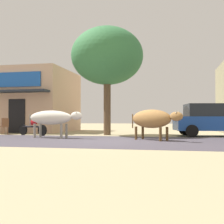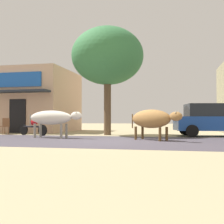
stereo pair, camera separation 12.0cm
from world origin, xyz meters
name	(u,v)px [view 1 (the left image)]	position (x,y,z in m)	size (l,w,h in m)	color
ground	(109,141)	(0.00, 0.00, 0.00)	(80.00, 80.00, 0.00)	tan
asphalt_road	(109,141)	(0.00, 0.00, 0.00)	(72.00, 6.02, 0.00)	#453F48
storefront_left_cafe	(18,101)	(-8.42, 7.63, 2.13)	(7.70, 6.33, 4.24)	#D0A789
roadside_tree	(107,56)	(-1.03, 4.14, 4.32)	(3.96, 3.96, 5.93)	brown
parked_hatchback_car	(210,120)	(4.36, 4.09, 0.84)	(3.94, 2.34, 1.64)	#1A4497
parked_motorcycle	(33,127)	(-4.79, 2.87, 0.46)	(1.90, 0.72, 1.03)	black
cow_near_brown	(52,118)	(-3.00, 1.25, 0.93)	(2.79, 1.00, 1.27)	silver
cow_far_dark	(152,119)	(1.66, 0.74, 0.88)	(2.32, 1.77, 1.27)	olive
cafe_chair_by_doorway	(4,125)	(-6.85, 3.43, 0.51)	(0.58, 0.58, 0.92)	brown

